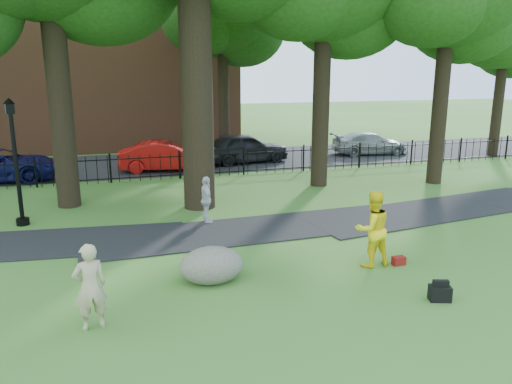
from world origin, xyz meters
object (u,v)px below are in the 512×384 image
object	(u,v)px
man	(372,229)
lamppost	(16,165)
woman	(90,287)
boulder	(211,263)
red_sedan	(165,156)

from	to	relation	value
man	lamppost	xyz separation A→B (m)	(-8.93, 6.17, 0.99)
woman	boulder	world-z (taller)	woman
woman	man	bearing A→B (deg)	177.68
man	boulder	distance (m)	4.08
woman	lamppost	world-z (taller)	lamppost
lamppost	man	bearing A→B (deg)	-52.20
boulder	lamppost	xyz separation A→B (m)	(-4.89, 5.94, 1.52)
woman	boulder	size ratio (longest dim) A/B	1.14
man	red_sedan	bearing A→B (deg)	-77.84
man	boulder	world-z (taller)	man
woman	red_sedan	size ratio (longest dim) A/B	0.39
boulder	lamppost	bearing A→B (deg)	129.46
boulder	lamppost	distance (m)	7.85
woman	red_sedan	xyz separation A→B (m)	(3.09, 14.92, -0.13)
man	woman	bearing A→B (deg)	8.47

